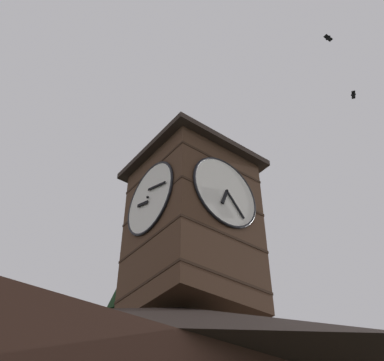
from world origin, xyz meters
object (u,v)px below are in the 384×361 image
at_px(moon, 125,358).
at_px(flying_bird_high, 328,38).
at_px(flying_bird_low, 353,95).
at_px(clock_tower, 192,222).

bearing_deg(moon, flying_bird_high, 73.87).
bearing_deg(flying_bird_high, flying_bird_low, -172.85).
xyz_separation_m(clock_tower, moon, (-15.45, -31.66, 6.55)).
height_order(moon, flying_bird_low, moon).
distance_m(flying_bird_high, flying_bird_low, 3.64).
distance_m(clock_tower, moon, 35.84).
xyz_separation_m(flying_bird_high, flying_bird_low, (-1.03, -0.13, -3.49)).
bearing_deg(moon, flying_bird_low, 75.32).
xyz_separation_m(clock_tower, flying_bird_low, (-5.88, 4.88, 7.05)).
height_order(flying_bird_high, flying_bird_low, flying_bird_high).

